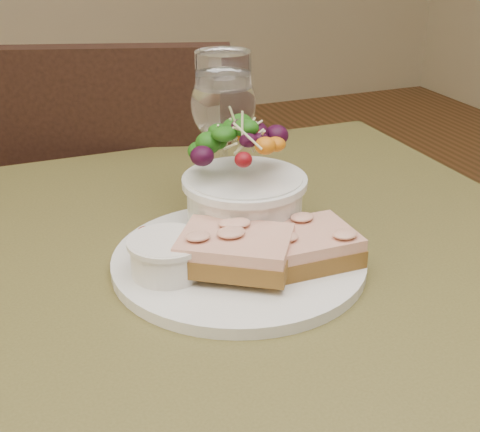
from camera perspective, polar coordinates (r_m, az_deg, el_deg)
name	(u,v)px	position (r m, az deg, el deg)	size (l,w,h in m)	color
cafe_table	(225,355)	(0.73, -1.29, -11.78)	(0.80, 0.80, 0.75)	#4A451F
chair_far	(126,327)	(1.42, -9.67, -9.28)	(0.53, 0.53, 0.90)	black
dinner_plate	(239,261)	(0.69, -0.10, -3.84)	(0.26, 0.26, 0.01)	white
sandwich_front	(302,246)	(0.67, 5.29, -2.61)	(0.11, 0.08, 0.03)	#523016
sandwich_back	(235,250)	(0.65, -0.41, -2.91)	(0.13, 0.13, 0.03)	#523016
ramekin	(167,254)	(0.65, -6.21, -3.28)	(0.07, 0.07, 0.04)	silver
salad_bowl	(245,178)	(0.72, 0.39, 3.24)	(0.13, 0.13, 0.13)	white
garnish	(153,235)	(0.71, -7.46, -1.62)	(0.05, 0.04, 0.02)	#0B390A
wine_glass	(223,109)	(0.78, -1.42, 9.13)	(0.08, 0.08, 0.18)	white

